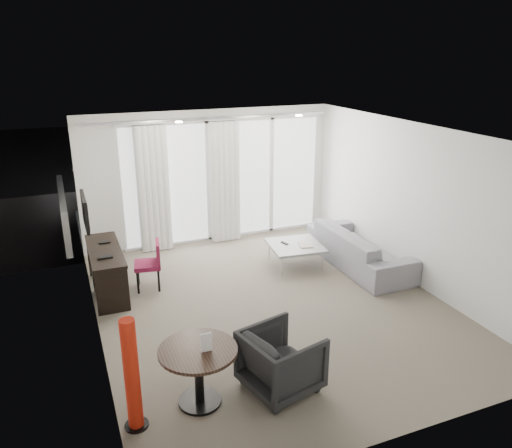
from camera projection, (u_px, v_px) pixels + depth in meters
name	position (u px, v px, depth m)	size (l,w,h in m)	color
floor	(271.00, 304.00, 7.59)	(5.00, 6.00, 0.00)	#645B4D
ceiling	(273.00, 133.00, 6.73)	(5.00, 6.00, 0.00)	white
wall_left	(90.00, 249.00, 6.27)	(0.00, 6.00, 2.60)	silver
wall_right	(413.00, 204.00, 8.05)	(0.00, 6.00, 2.60)	silver
wall_front	(404.00, 325.00, 4.54)	(5.00, 0.00, 2.60)	silver
window_panel	(225.00, 180.00, 9.91)	(4.00, 0.02, 2.38)	white
window_frame	(225.00, 181.00, 9.89)	(4.10, 0.06, 2.44)	white
curtain_left	(154.00, 190.00, 9.25)	(0.60, 0.20, 2.38)	white
curtain_right	(225.00, 183.00, 9.75)	(0.60, 0.20, 2.38)	white
curtain_track	(211.00, 118.00, 9.24)	(4.80, 0.04, 0.04)	#B2B2B7
downlight_a	(179.00, 122.00, 7.81)	(0.12, 0.12, 0.02)	#FFE0B2
downlight_b	(299.00, 116.00, 8.55)	(0.12, 0.12, 0.02)	#FFE0B2
desk	(107.00, 271.00, 7.86)	(0.49, 1.56, 0.73)	black
tv	(85.00, 211.00, 7.54)	(0.05, 0.80, 0.50)	black
desk_chair	(147.00, 265.00, 7.98)	(0.43, 0.41, 0.79)	maroon
round_table	(199.00, 376.00, 5.38)	(0.85, 0.85, 0.68)	black
menu_card	(206.00, 348.00, 5.22)	(0.12, 0.02, 0.21)	white
red_lamp	(132.00, 375.00, 4.94)	(0.25, 0.25, 1.25)	#AF1E0C
tub_armchair	(281.00, 361.00, 5.61)	(0.77, 0.79, 0.72)	black
coffee_table	(295.00, 255.00, 8.88)	(0.90, 0.90, 0.40)	gray
remote	(285.00, 246.00, 8.87)	(0.04, 0.14, 0.02)	black
magazine	(305.00, 248.00, 8.79)	(0.20, 0.26, 0.01)	gray
sofa	(359.00, 248.00, 8.85)	(2.28, 0.89, 0.67)	gray
terrace_slab	(205.00, 218.00, 11.65)	(5.60, 3.00, 0.12)	#4D4D50
rattan_chair_a	(237.00, 198.00, 11.45)	(0.59, 0.59, 0.86)	#4B301A
rattan_chair_b	(276.00, 194.00, 11.99)	(0.50, 0.50, 0.73)	#4B301A
rattan_table	(249.00, 206.00, 11.50)	(0.49, 0.49, 0.49)	#4B301A
balustrade	(188.00, 180.00, 12.73)	(5.50, 0.06, 1.05)	#B2B2B7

